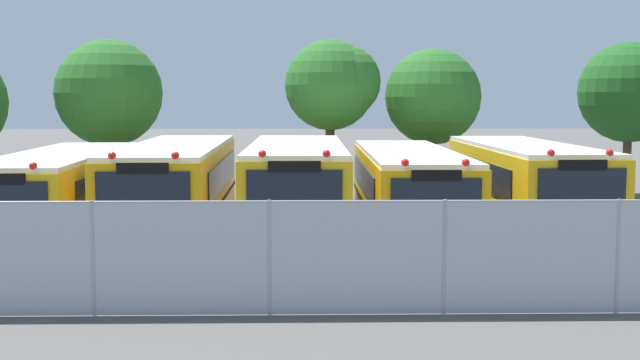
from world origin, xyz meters
name	(u,v)px	position (x,y,z in m)	size (l,w,h in m)	color
ground_plane	(296,237)	(0.00, 0.00, 0.00)	(160.00, 160.00, 0.00)	#514F4C
school_bus_0	(62,191)	(-6.41, -0.22, 1.33)	(2.79, 10.74, 2.52)	yellow
school_bus_1	(177,186)	(-3.31, 0.10, 1.44)	(2.64, 11.02, 2.73)	#EAA80C
school_bus_2	(297,186)	(0.04, -0.26, 1.45)	(2.67, 10.20, 2.76)	yellow
school_bus_3	(408,189)	(3.11, -0.16, 1.36)	(2.55, 10.73, 2.57)	#EAA80C
school_bus_4	(524,185)	(6.40, 0.07, 1.43)	(2.68, 9.68, 2.73)	yellow
tree_1	(110,92)	(-7.04, 8.88, 4.06)	(4.02, 4.02, 6.05)	#4C3823
tree_2	(335,84)	(1.38, 7.27, 4.34)	(3.45, 3.26, 5.95)	#4C3823
tree_3	(434,97)	(5.02, 7.70, 3.89)	(3.52, 3.52, 5.66)	#4C3823
tree_4	(628,91)	(12.91, 9.61, 4.13)	(3.92, 3.92, 6.03)	#4C3823
chainlink_fence	(269,256)	(-0.42, -8.65, 1.08)	(18.87, 0.07, 2.09)	#9EA0A3
traffic_cone	(134,285)	(-3.14, -7.07, 0.23)	(0.34, 0.34, 0.45)	#EA5914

